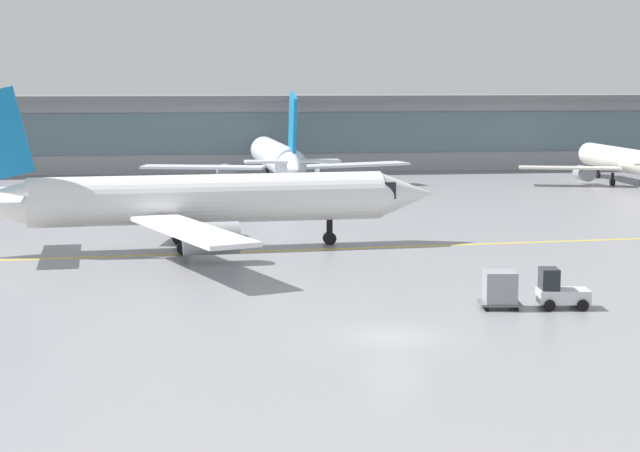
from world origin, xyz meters
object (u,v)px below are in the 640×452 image
(gate_airplane_1, at_px, (276,158))
(baggage_tug, at_px, (559,291))
(gate_airplane_2, at_px, (624,160))
(taxiing_regional_jet, at_px, (203,200))
(cargo_dolly_lead, at_px, (500,288))

(gate_airplane_1, relative_size, baggage_tug, 11.51)
(baggage_tug, bearing_deg, gate_airplane_2, 70.70)
(gate_airplane_1, bearing_deg, baggage_tug, -174.13)
(baggage_tug, bearing_deg, gate_airplane_1, 104.90)
(taxiing_regional_jet, relative_size, baggage_tug, 12.38)
(gate_airplane_1, height_order, taxiing_regional_jet, taxiing_regional_jet)
(gate_airplane_1, height_order, gate_airplane_2, gate_airplane_1)
(taxiing_regional_jet, distance_m, baggage_tug, 28.08)
(taxiing_regional_jet, height_order, baggage_tug, taxiing_regional_jet)
(taxiing_regional_jet, xyz_separation_m, baggage_tug, (17.73, -21.63, -2.49))
(gate_airplane_2, xyz_separation_m, taxiing_regional_jet, (-47.60, -39.02, 0.75))
(gate_airplane_1, distance_m, taxiing_regional_jet, 42.16)
(taxiing_regional_jet, relative_size, cargo_dolly_lead, 14.95)
(baggage_tug, relative_size, cargo_dolly_lead, 1.21)
(gate_airplane_1, relative_size, cargo_dolly_lead, 13.89)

